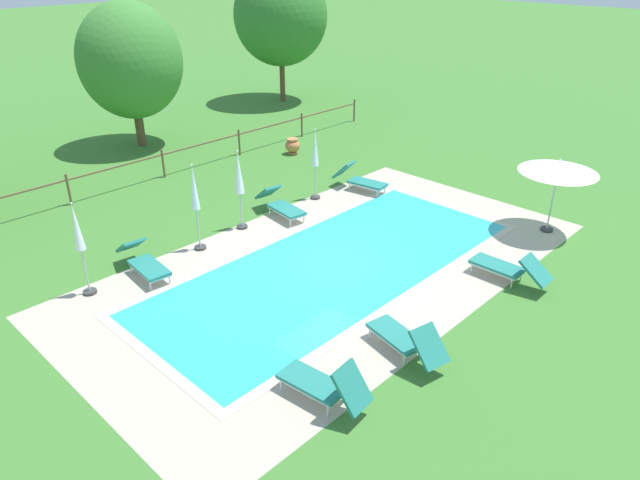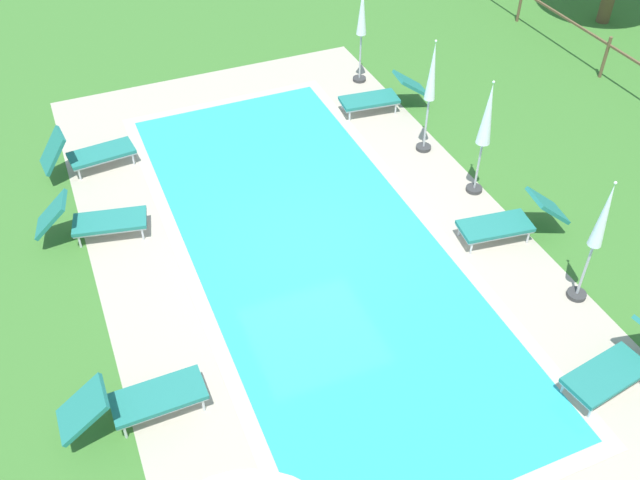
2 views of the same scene
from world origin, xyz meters
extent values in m
plane|color=#3D752D|center=(0.00, 0.00, 0.00)|extent=(160.00, 160.00, 0.00)
cube|color=#B2A893|center=(0.00, 0.00, 0.00)|extent=(13.87, 7.52, 0.01)
cube|color=#2DB7C6|center=(0.00, 0.00, 0.01)|extent=(10.58, 4.24, 0.01)
cube|color=#C0B59F|center=(0.00, 2.24, 0.01)|extent=(11.06, 0.24, 0.01)
cube|color=#C0B59F|center=(0.00, -2.24, 0.01)|extent=(11.06, 0.24, 0.01)
cube|color=#C0B59F|center=(-5.41, 0.00, 0.01)|extent=(0.24, 4.24, 0.01)
cube|color=#237A70|center=(-3.71, 2.93, 0.32)|extent=(0.73, 1.35, 0.07)
cube|color=#237A70|center=(-3.61, 3.92, 0.55)|extent=(0.67, 0.79, 0.53)
cube|color=silver|center=(-3.71, 2.93, 0.26)|extent=(0.70, 1.33, 0.04)
cylinder|color=silver|center=(-3.51, 2.36, 0.14)|extent=(0.04, 0.04, 0.28)
cylinder|color=silver|center=(-4.02, 2.41, 0.14)|extent=(0.04, 0.04, 0.28)
cylinder|color=silver|center=(-3.40, 3.45, 0.14)|extent=(0.04, 0.04, 0.28)
cylinder|color=silver|center=(-3.91, 3.51, 0.14)|extent=(0.04, 0.04, 0.28)
cube|color=#237A70|center=(2.43, -3.32, 0.32)|extent=(0.61, 1.31, 0.07)
cube|color=#237A70|center=(2.44, -4.30, 0.56)|extent=(0.61, 0.72, 0.56)
cube|color=silver|center=(2.43, -3.32, 0.26)|extent=(0.58, 1.28, 0.04)
cylinder|color=silver|center=(2.17, -2.77, 0.14)|extent=(0.04, 0.04, 0.28)
cylinder|color=silver|center=(2.68, -2.76, 0.14)|extent=(0.04, 0.04, 0.28)
cylinder|color=silver|center=(2.18, -3.87, 0.14)|extent=(0.04, 0.04, 0.28)
cylinder|color=silver|center=(2.69, -3.87, 0.14)|extent=(0.04, 0.04, 0.28)
cube|color=#237A70|center=(1.14, 3.08, 0.32)|extent=(0.77, 1.37, 0.07)
cube|color=#237A70|center=(1.27, 4.05, 0.57)|extent=(0.69, 0.78, 0.57)
cube|color=silver|center=(1.14, 3.08, 0.26)|extent=(0.74, 1.34, 0.04)
cylinder|color=silver|center=(1.32, 2.50, 0.14)|extent=(0.04, 0.04, 0.28)
cylinder|color=silver|center=(0.82, 2.57, 0.14)|extent=(0.04, 0.04, 0.28)
cylinder|color=silver|center=(1.47, 3.59, 0.14)|extent=(0.04, 0.04, 0.28)
cylinder|color=silver|center=(0.96, 3.66, 0.14)|extent=(0.04, 0.04, 0.28)
cube|color=#237A70|center=(-3.92, -3.03, 0.32)|extent=(0.73, 1.36, 0.07)
cube|color=#237A70|center=(-3.83, -3.92, 0.66)|extent=(0.65, 0.60, 0.72)
cube|color=silver|center=(-3.92, -3.03, 0.26)|extent=(0.70, 1.33, 0.04)
cylinder|color=silver|center=(-4.23, -2.50, 0.14)|extent=(0.04, 0.04, 0.28)
cylinder|color=silver|center=(-3.73, -2.45, 0.14)|extent=(0.04, 0.04, 0.28)
cylinder|color=silver|center=(-4.12, -3.60, 0.14)|extent=(0.04, 0.04, 0.28)
cylinder|color=silver|center=(-3.61, -3.55, 0.14)|extent=(0.04, 0.04, 0.28)
cube|color=#237A70|center=(4.56, 2.70, 0.32)|extent=(0.79, 1.38, 0.07)
cube|color=silver|center=(4.56, 2.70, 0.26)|extent=(0.76, 1.35, 0.04)
cylinder|color=silver|center=(4.90, 2.20, 0.14)|extent=(0.04, 0.04, 0.28)
cylinder|color=silver|center=(4.40, 2.12, 0.14)|extent=(0.04, 0.04, 0.28)
cylinder|color=silver|center=(4.23, 3.21, 0.14)|extent=(0.04, 0.04, 0.28)
cube|color=#237A70|center=(-1.67, -3.26, 0.32)|extent=(0.86, 1.40, 0.07)
cube|color=#237A70|center=(-1.87, -4.19, 0.61)|extent=(0.72, 0.76, 0.64)
cube|color=silver|center=(-1.67, -3.26, 0.26)|extent=(0.82, 1.36, 0.04)
cylinder|color=silver|center=(-1.81, -2.67, 0.14)|extent=(0.04, 0.04, 0.28)
cylinder|color=silver|center=(-1.31, -2.77, 0.14)|extent=(0.04, 0.04, 0.28)
cylinder|color=silver|center=(-2.04, -3.75, 0.14)|extent=(0.04, 0.04, 0.28)
cylinder|color=silver|center=(-1.54, -3.85, 0.14)|extent=(0.04, 0.04, 0.28)
cylinder|color=#383838|center=(-1.89, 3.34, 0.04)|extent=(0.32, 0.32, 0.08)
cylinder|color=#B2B5B7|center=(-1.89, 3.34, 0.61)|extent=(0.04, 0.04, 1.22)
cone|color=white|center=(-1.89, 3.34, 1.83)|extent=(0.22, 0.22, 1.22)
sphere|color=white|center=(-1.89, 3.34, 2.46)|extent=(0.05, 0.05, 0.05)
cylinder|color=#383838|center=(-5.11, 3.36, 0.04)|extent=(0.32, 0.32, 0.08)
cylinder|color=#B2B5B7|center=(-5.11, 3.36, 0.60)|extent=(0.04, 0.04, 1.21)
cone|color=white|center=(-5.11, 3.36, 1.78)|extent=(0.24, 0.24, 1.14)
cylinder|color=#383838|center=(2.90, 3.56, 0.04)|extent=(0.32, 0.32, 0.08)
cylinder|color=#B2B5B7|center=(2.90, 3.56, 0.58)|extent=(0.04, 0.04, 1.16)
cone|color=white|center=(2.90, 3.56, 1.74)|extent=(0.22, 0.22, 1.17)
sphere|color=white|center=(2.90, 3.56, 2.35)|extent=(0.05, 0.05, 0.05)
cylinder|color=#383838|center=(-0.23, 3.55, 0.04)|extent=(0.32, 0.32, 0.08)
cylinder|color=#B2B5B7|center=(-0.23, 3.55, 0.57)|extent=(0.04, 0.04, 1.13)
cone|color=white|center=(-0.23, 3.55, 1.75)|extent=(0.27, 0.27, 1.24)
sphere|color=white|center=(-0.23, 3.55, 2.39)|extent=(0.05, 0.05, 0.05)
cylinder|color=brown|center=(-6.47, 8.91, 0.53)|extent=(0.08, 0.08, 1.05)
cylinder|color=brown|center=(-2.97, 8.91, 0.53)|extent=(0.08, 0.08, 1.05)
camera|label=1|loc=(-9.83, -8.92, 7.50)|focal=32.51mm
camera|label=2|loc=(8.67, -3.50, 8.38)|focal=39.12mm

